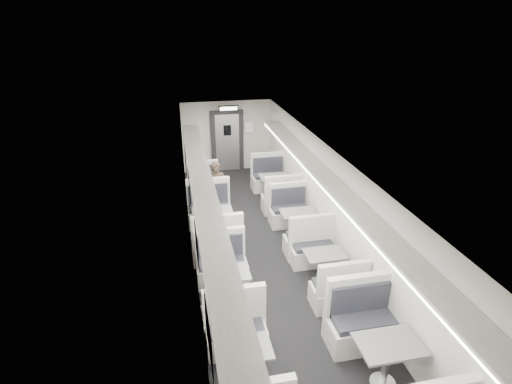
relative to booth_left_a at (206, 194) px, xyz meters
name	(u,v)px	position (x,y,z in m)	size (l,w,h in m)	color
room	(267,216)	(1.00, -3.29, 0.85)	(3.24, 12.24, 2.64)	black
booth_left_a	(206,194)	(0.00, 0.00, 0.00)	(0.95, 1.94, 1.04)	white
booth_left_b	(213,225)	(0.00, -1.99, 0.05)	(1.10, 2.24, 1.20)	white
booth_left_c	(227,288)	(0.00, -4.38, 0.02)	(1.01, 2.05, 1.10)	white
booth_left_d	(244,365)	(0.00, -6.16, 0.00)	(0.96, 1.95, 1.04)	white
booth_right_a	(275,188)	(2.00, -0.02, 0.03)	(1.04, 2.11, 1.13)	white
booth_right_b	(298,225)	(2.00, -2.30, 0.02)	(1.00, 2.03, 1.09)	white
booth_right_c	(324,267)	(2.00, -4.08, 0.00)	(0.96, 1.95, 1.04)	white
booth_right_d	(386,363)	(2.00, -6.59, 0.05)	(1.10, 2.24, 1.20)	white
passenger	(217,189)	(0.26, -0.62, 0.40)	(0.54, 0.36, 1.48)	black
window_a	(186,160)	(-0.49, 0.11, 1.00)	(0.02, 1.18, 0.84)	black
window_b	(190,192)	(-0.49, -2.09, 1.00)	(0.02, 1.18, 0.84)	black
window_c	(197,243)	(-0.49, -4.29, 1.00)	(0.02, 1.18, 0.84)	black
window_d	(209,333)	(-0.49, -6.49, 1.00)	(0.02, 1.18, 0.84)	black
luggage_rack_left	(206,196)	(-0.24, -3.59, 1.57)	(0.46, 10.40, 0.09)	white
luggage_rack_right	(332,185)	(2.24, -3.59, 1.57)	(0.46, 10.40, 0.09)	white
vestibule_door	(227,142)	(1.00, 2.64, 0.69)	(1.10, 0.13, 2.10)	black
exit_sign	(228,108)	(1.00, 2.16, 1.93)	(0.62, 0.12, 0.16)	black
wall_notice	(249,127)	(1.75, 2.63, 1.15)	(0.32, 0.02, 0.40)	white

